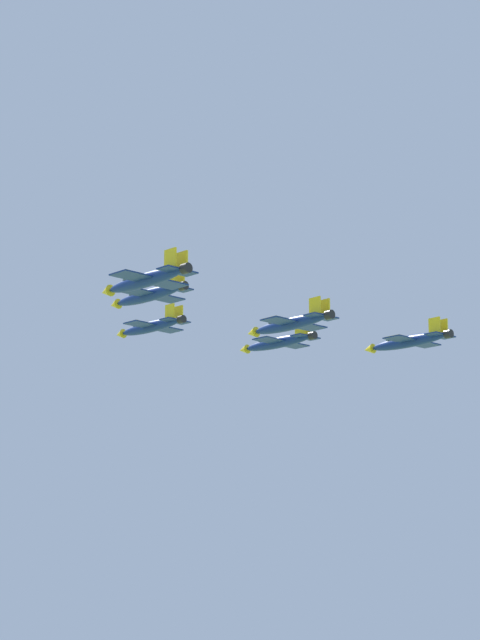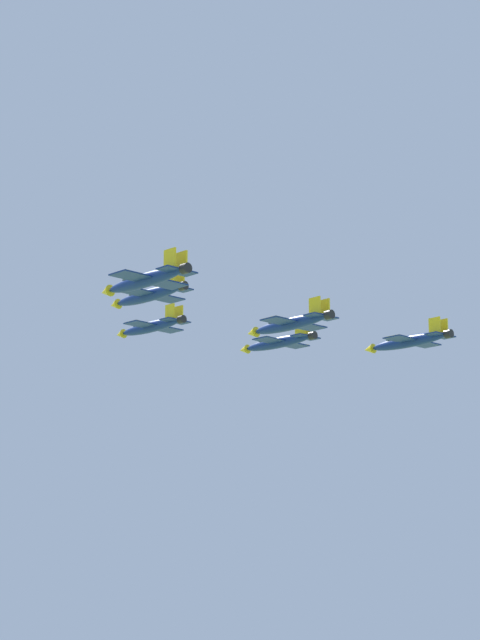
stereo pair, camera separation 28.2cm
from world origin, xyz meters
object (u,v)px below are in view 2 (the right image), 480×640
jet_right_wingman (278,342)px  jet_left_wingman (149,295)px  jet_lead (151,326)px  jet_slot_rear (290,323)px  jet_right_outer (409,341)px  jet_left_outer (145,280)px

jet_right_wingman → jet_left_wingman: bearing=89.0°
jet_lead → jet_slot_rear: jet_lead is taller
jet_left_wingman → jet_right_outer: (-0.44, -38.06, -2.99)m
jet_left_outer → jet_slot_rear: 23.67m
jet_right_outer → jet_lead: bearing=40.2°
jet_right_wingman → jet_slot_rear: size_ratio=0.96×
jet_left_wingman → jet_left_outer: 18.46m
jet_right_wingman → jet_left_outer: bearing=110.4°
jet_lead → jet_right_wingman: size_ratio=1.01×
jet_left_wingman → jet_left_outer: size_ratio=0.96×
jet_lead → jet_left_outer: size_ratio=0.95×
jet_right_wingman → jet_right_outer: size_ratio=0.95×
jet_left_wingman → jet_lead: bearing=-40.9°
jet_left_wingman → jet_left_outer: (-17.18, 6.12, -2.86)m
jet_left_outer → jet_right_wingman: bearing=-68.9°
jet_right_wingman → jet_left_outer: (-25.55, 28.22, -0.14)m
jet_left_wingman → jet_right_outer: bearing=-112.0°
jet_left_wingman → jet_right_wingman: 23.78m
jet_right_wingman → jet_right_outer: (-8.81, -15.97, -0.27)m
jet_left_wingman → jet_slot_rear: (-8.81, -15.97, -4.22)m
jet_right_wingman → jet_slot_rear: 18.30m
jet_slot_rear → jet_lead: bearing=1.1°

